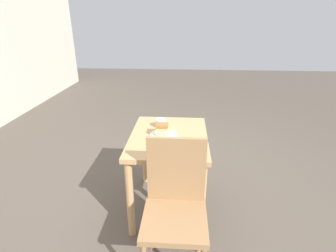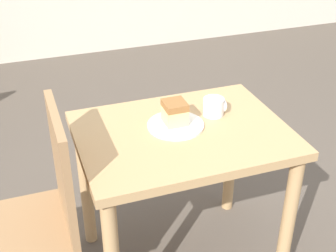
# 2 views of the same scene
# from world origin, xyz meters

# --- Properties ---
(dining_table_near) EXTENTS (0.88, 0.66, 0.74)m
(dining_table_near) POSITION_xyz_m (-0.13, 0.10, 0.61)
(dining_table_near) COLOR tan
(dining_table_near) RESTS_ON ground_plane
(chair_near_window) EXTENTS (0.42, 0.42, 0.96)m
(chair_near_window) POSITION_xyz_m (-0.77, 0.02, 0.52)
(chair_near_window) COLOR #9E754C
(chair_near_window) RESTS_ON ground_plane
(plate) EXTENTS (0.24, 0.24, 0.01)m
(plate) POSITION_xyz_m (-0.15, 0.15, 0.75)
(plate) COLOR white
(plate) RESTS_ON dining_table_near
(cake_slice) EXTENTS (0.09, 0.10, 0.10)m
(cake_slice) POSITION_xyz_m (-0.15, 0.16, 0.80)
(cake_slice) COLOR #E0C67F
(cake_slice) RESTS_ON plate
(coffee_mug) EXTENTS (0.10, 0.09, 0.08)m
(coffee_mug) POSITION_xyz_m (0.05, 0.19, 0.78)
(coffee_mug) COLOR white
(coffee_mug) RESTS_ON dining_table_near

